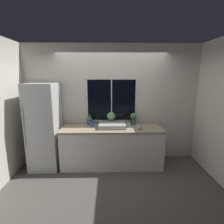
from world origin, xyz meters
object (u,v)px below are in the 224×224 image
mug_blue (92,125)px  mug_grey (139,128)px  potted_plant_right (133,118)px  potted_plant_center (111,117)px  refrigerator (45,126)px  potted_plant_left (90,119)px  soap_bottle (128,125)px  sink (112,126)px

mug_blue → mug_grey: (1.01, -0.26, 0.00)m
potted_plant_right → mug_grey: (0.07, -0.45, -0.10)m
potted_plant_center → refrigerator: bearing=-169.4°
potted_plant_center → potted_plant_right: potted_plant_center is taller
potted_plant_left → potted_plant_right: size_ratio=0.93×
potted_plant_right → soap_bottle: potted_plant_right is taller
refrigerator → mug_blue: 1.02m
refrigerator → potted_plant_right: 1.98m
sink → mug_grey: bearing=-18.6°
potted_plant_right → soap_bottle: 0.31m
mug_blue → potted_plant_center: bearing=24.4°
potted_plant_center → mug_grey: 0.75m
soap_bottle → potted_plant_left: bearing=163.6°
sink → mug_blue: 0.45m
potted_plant_right → mug_blue: bearing=-168.4°
refrigerator → sink: 1.46m
potted_plant_left → potted_plant_right: bearing=-0.0°
potted_plant_left → mug_grey: 1.18m
mug_blue → soap_bottle: bearing=-4.5°
mug_grey → potted_plant_right: bearing=98.6°
refrigerator → potted_plant_right: refrigerator is taller
soap_bottle → mug_blue: (-0.80, 0.06, -0.02)m
soap_bottle → mug_blue: bearing=175.5°
refrigerator → mug_grey: bearing=-5.1°
potted_plant_right → potted_plant_left: bearing=180.0°
potted_plant_left → potted_plant_right: potted_plant_right is taller
potted_plant_center → mug_grey: size_ratio=3.18×
soap_bottle → mug_grey: size_ratio=1.65×
potted_plant_center → mug_grey: potted_plant_center is taller
potted_plant_center → soap_bottle: (0.37, -0.26, -0.12)m
refrigerator → potted_plant_left: 0.99m
mug_grey → potted_plant_center: bearing=142.4°
sink → soap_bottle: bearing=0.5°
soap_bottle → mug_blue: soap_bottle is taller
potted_plant_center → mug_grey: (0.58, -0.45, -0.13)m
sink → soap_bottle: 0.36m
refrigerator → potted_plant_right: bearing=7.9°
potted_plant_left → potted_plant_right: 1.01m
soap_bottle → mug_blue: size_ratio=1.69×
potted_plant_right → mug_blue: size_ratio=3.01×
potted_plant_center → soap_bottle: bearing=-34.6°
potted_plant_left → mug_blue: bearing=-70.5°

